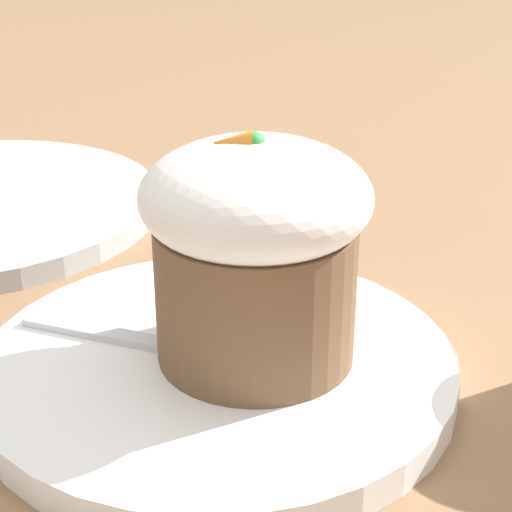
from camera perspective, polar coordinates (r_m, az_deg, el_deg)
The scene contains 4 objects.
ground_plane at distance 0.42m, azimuth -2.52°, elevation -8.31°, with size 4.00×4.00×0.00m, color #846042.
dessert_plate at distance 0.41m, azimuth -2.54°, elevation -7.40°, with size 0.23×0.23×0.02m.
carrot_cake at distance 0.38m, azimuth -0.00°, elevation 0.80°, with size 0.10×0.10×0.11m.
spoon at distance 0.41m, azimuth -5.25°, elevation -6.02°, with size 0.12×0.06×0.01m.
Camera 1 is at (-0.03, 0.35, 0.23)m, focal length 60.00 mm.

